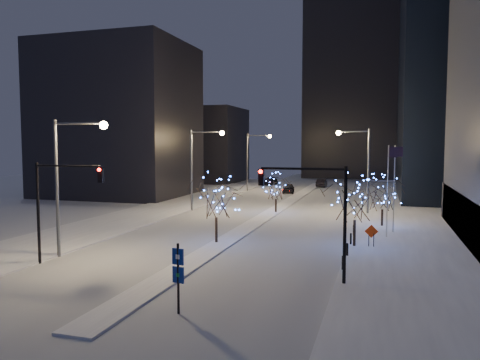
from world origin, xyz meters
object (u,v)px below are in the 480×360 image
at_px(traffic_signal_east, 318,204).
at_px(wayfinding_sign, 178,271).
at_px(street_lamp_w_near, 69,169).
at_px(holiday_tree_median_near, 216,198).
at_px(street_lamp_w_far, 253,154).
at_px(car_near, 288,188).
at_px(construction_sign, 371,233).
at_px(traffic_signal_west, 57,196).
at_px(car_far, 269,181).
at_px(holiday_tree_plaza_near, 355,200).
at_px(holiday_tree_median_far, 276,187).
at_px(street_lamp_w_mid, 199,158).
at_px(street_lamp_east, 361,159).
at_px(car_mid, 322,183).
at_px(holiday_tree_plaza_far, 383,194).

relative_size(traffic_signal_east, wayfinding_sign, 2.01).
height_order(street_lamp_w_near, holiday_tree_median_near, street_lamp_w_near).
xyz_separation_m(street_lamp_w_far, wayfinding_sign, (12.09, -58.00, -4.36)).
xyz_separation_m(car_near, construction_sign, (14.26, -39.24, 0.40)).
bearing_deg(traffic_signal_west, car_far, 90.50).
xyz_separation_m(car_far, construction_sign, (20.81, -53.12, 0.44)).
bearing_deg(construction_sign, street_lamp_w_far, 112.10).
bearing_deg(car_far, holiday_tree_median_near, -71.56).
bearing_deg(holiday_tree_plaza_near, holiday_tree_median_far, 121.56).
xyz_separation_m(street_lamp_w_mid, car_near, (6.48, 23.85, -5.70)).
xyz_separation_m(traffic_signal_west, car_far, (-0.56, 64.73, -4.01)).
distance_m(street_lamp_w_far, street_lamp_east, 29.08).
bearing_deg(car_far, traffic_signal_west, -79.83).
distance_m(traffic_signal_east, car_mid, 63.36).
distance_m(holiday_tree_median_near, holiday_tree_plaza_near, 11.16).
bearing_deg(car_near, street_lamp_w_near, -105.45).
height_order(car_mid, holiday_tree_median_near, holiday_tree_median_near).
xyz_separation_m(street_lamp_w_far, traffic_signal_west, (0.50, -52.00, -1.74)).
height_order(street_lamp_w_near, holiday_tree_plaza_far, street_lamp_w_near).
xyz_separation_m(traffic_signal_east, holiday_tree_plaza_near, (1.56, 10.51, -0.96)).
bearing_deg(street_lamp_east, street_lamp_w_far, 130.85).
xyz_separation_m(street_lamp_w_near, holiday_tree_plaza_far, (21.56, 19.76, -3.15)).
bearing_deg(traffic_signal_west, holiday_tree_median_near, 50.43).
xyz_separation_m(street_lamp_east, traffic_signal_east, (-1.14, -29.00, -1.69)).
bearing_deg(construction_sign, car_near, 104.89).
distance_m(street_lamp_w_far, car_far, 13.96).
relative_size(street_lamp_w_far, car_near, 2.14).
bearing_deg(street_lamp_w_mid, street_lamp_w_far, 90.00).
relative_size(street_lamp_w_near, street_lamp_east, 1.00).
distance_m(holiday_tree_plaza_far, wayfinding_sign, 29.36).
height_order(street_lamp_east, construction_sign, street_lamp_east).
distance_m(street_lamp_east, car_mid, 35.33).
bearing_deg(car_near, car_mid, 65.10).
relative_size(street_lamp_w_mid, car_near, 2.14).
bearing_deg(street_lamp_w_mid, holiday_tree_plaza_far, -13.66).
bearing_deg(street_lamp_w_far, holiday_tree_median_near, -78.74).
bearing_deg(holiday_tree_plaza_near, holiday_tree_median_near, -170.18).
height_order(holiday_tree_median_far, wayfinding_sign, holiday_tree_median_far).
bearing_deg(wayfinding_sign, holiday_tree_median_near, 112.85).
height_order(street_lamp_w_mid, car_mid, street_lamp_w_mid).
bearing_deg(holiday_tree_plaza_near, street_lamp_w_near, -153.94).
distance_m(street_lamp_w_near, holiday_tree_plaza_near, 21.81).
distance_m(street_lamp_w_near, street_lamp_east, 33.85).
height_order(street_lamp_w_mid, traffic_signal_west, street_lamp_w_mid).
xyz_separation_m(traffic_signal_west, holiday_tree_median_near, (7.94, 9.61, -0.93)).
distance_m(car_far, holiday_tree_plaza_far, 48.17).
relative_size(car_near, holiday_tree_median_near, 0.83).
distance_m(street_lamp_w_mid, holiday_tree_plaza_near, 25.00).
relative_size(holiday_tree_plaza_far, construction_sign, 2.93).
relative_size(street_lamp_w_near, holiday_tree_plaza_near, 1.80).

